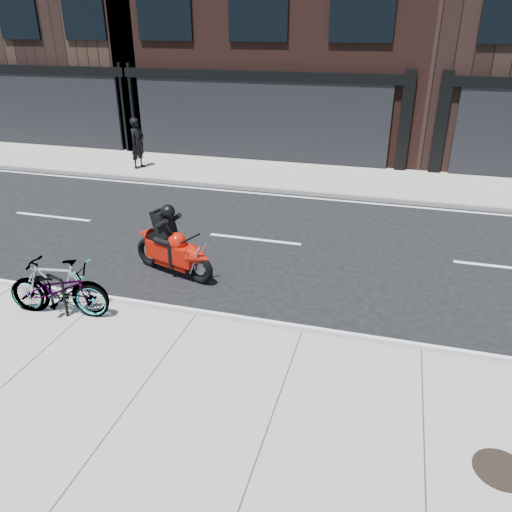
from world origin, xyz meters
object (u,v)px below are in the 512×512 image
(bicycle_rear, at_px, (59,287))
(motorcycle, at_px, (176,248))
(bike_rack, at_px, (57,291))
(manhole_cover, at_px, (501,470))
(bicycle_front, at_px, (58,289))
(pedestrian, at_px, (137,143))

(bicycle_rear, relative_size, motorcycle, 0.89)
(bicycle_rear, bearing_deg, motorcycle, 140.77)
(bike_rack, distance_m, manhole_cover, 7.52)
(bicycle_front, bearing_deg, motorcycle, -36.82)
(bicycle_front, xyz_separation_m, bicycle_rear, (0.03, 0.00, 0.05))
(motorcycle, distance_m, pedestrian, 8.87)
(bike_rack, xyz_separation_m, pedestrian, (-3.47, 9.68, 0.45))
(motorcycle, bearing_deg, bike_rack, -102.91)
(manhole_cover, bearing_deg, bike_rack, 167.15)
(bike_rack, relative_size, bicycle_front, 0.40)
(motorcycle, bearing_deg, manhole_cover, -15.09)
(motorcycle, xyz_separation_m, pedestrian, (-4.82, 7.44, 0.38))
(motorcycle, height_order, pedestrian, pedestrian)
(pedestrian, bearing_deg, motorcycle, -136.41)
(bike_rack, height_order, pedestrian, pedestrian)
(bicycle_front, bearing_deg, bike_rack, 83.54)
(bike_rack, height_order, bicycle_rear, bicycle_rear)
(bicycle_front, bearing_deg, bicycle_rear, -96.46)
(pedestrian, relative_size, manhole_cover, 2.73)
(bicycle_front, distance_m, manhole_cover, 7.49)
(motorcycle, bearing_deg, bicycle_front, -102.20)
(bicycle_front, xyz_separation_m, pedestrian, (-3.50, 9.68, 0.40))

